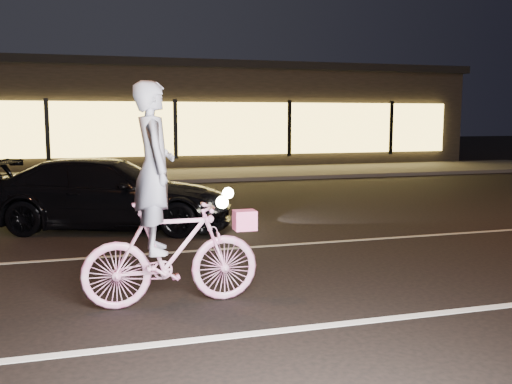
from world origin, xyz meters
name	(u,v)px	position (x,y,z in m)	size (l,w,h in m)	color
ground	(346,278)	(0.00, 0.00, 0.00)	(90.00, 90.00, 0.00)	black
lane_stripe_near	(409,316)	(0.00, -1.50, 0.00)	(60.00, 0.12, 0.01)	silver
lane_stripe_far	(293,244)	(0.00, 2.00, 0.00)	(60.00, 0.10, 0.01)	gray
sidewalk	(184,175)	(0.00, 13.00, 0.06)	(30.00, 4.00, 0.12)	#383533
storefront	(161,115)	(0.00, 18.97, 2.15)	(25.40, 8.42, 4.20)	black
cyclist	(167,228)	(-2.34, -0.43, 0.86)	(1.93, 0.66, 2.43)	#D93894
sedan	(110,194)	(-2.78, 4.21, 0.65)	(4.81, 3.14, 1.30)	black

